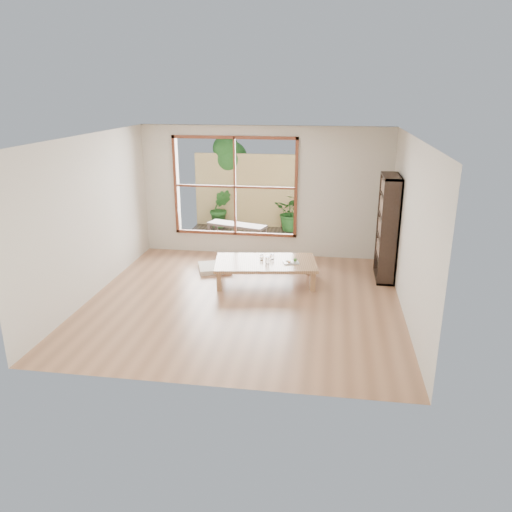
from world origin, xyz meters
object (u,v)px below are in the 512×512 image
(bookshelf, at_px, (387,228))
(food_tray, at_px, (292,262))
(garden_bench, at_px, (237,227))
(low_table, at_px, (266,264))

(bookshelf, height_order, food_tray, bookshelf)
(bookshelf, relative_size, garden_bench, 1.37)
(bookshelf, xyz_separation_m, garden_bench, (-3.03, 1.72, -0.55))
(bookshelf, bearing_deg, low_table, -165.65)
(bookshelf, distance_m, garden_bench, 3.53)
(low_table, xyz_separation_m, bookshelf, (2.09, 0.54, 0.60))
(bookshelf, height_order, garden_bench, bookshelf)
(food_tray, xyz_separation_m, garden_bench, (-1.40, 2.26, -0.02))
(low_table, distance_m, bookshelf, 2.24)
(low_table, relative_size, bookshelf, 1.01)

